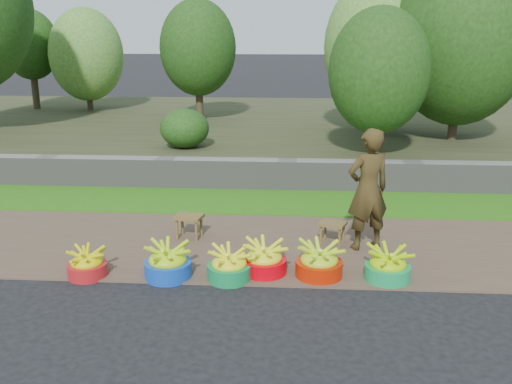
# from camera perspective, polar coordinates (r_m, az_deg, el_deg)

# --- Properties ---
(ground_plane) EXTENTS (120.00, 120.00, 0.00)m
(ground_plane) POSITION_cam_1_polar(r_m,az_deg,el_deg) (6.56, 2.59, -9.54)
(ground_plane) COLOR black
(ground_plane) RESTS_ON ground
(dirt_shoulder) EXTENTS (80.00, 2.50, 0.02)m
(dirt_shoulder) POSITION_cam_1_polar(r_m,az_deg,el_deg) (7.70, 2.82, -5.45)
(dirt_shoulder) COLOR brown
(dirt_shoulder) RESTS_ON ground
(grass_verge) EXTENTS (80.00, 1.50, 0.04)m
(grass_verge) POSITION_cam_1_polar(r_m,az_deg,el_deg) (9.59, 3.05, -1.01)
(grass_verge) COLOR #2D6E12
(grass_verge) RESTS_ON ground
(retaining_wall) EXTENTS (80.00, 0.35, 0.55)m
(retaining_wall) POSITION_cam_1_polar(r_m,az_deg,el_deg) (10.34, 3.15, 1.72)
(retaining_wall) COLOR slate
(retaining_wall) RESTS_ON ground
(earth_bank) EXTENTS (80.00, 10.00, 0.50)m
(earth_bank) POSITION_cam_1_polar(r_m,az_deg,el_deg) (15.14, 3.42, 6.22)
(earth_bank) COLOR #34391F
(earth_bank) RESTS_ON ground
(vegetation) EXTENTS (36.82, 8.31, 4.63)m
(vegetation) POSITION_cam_1_polar(r_m,az_deg,el_deg) (14.12, 14.48, 14.57)
(vegetation) COLOR #372D1D
(vegetation) RESTS_ON earth_bank
(basin_a) EXTENTS (0.47, 0.47, 0.35)m
(basin_a) POSITION_cam_1_polar(r_m,az_deg,el_deg) (7.06, -16.54, -6.94)
(basin_a) COLOR #B1181C
(basin_a) RESTS_ON ground
(basin_b) EXTENTS (0.56, 0.56, 0.42)m
(basin_b) POSITION_cam_1_polar(r_m,az_deg,el_deg) (6.81, -8.81, -6.99)
(basin_b) COLOR #1242B0
(basin_b) RESTS_ON ground
(basin_c) EXTENTS (0.51, 0.51, 0.38)m
(basin_c) POSITION_cam_1_polar(r_m,az_deg,el_deg) (6.69, -2.70, -7.39)
(basin_c) COLOR #107E40
(basin_c) RESTS_ON ground
(basin_d) EXTENTS (0.54, 0.54, 0.40)m
(basin_d) POSITION_cam_1_polar(r_m,az_deg,el_deg) (6.83, 0.82, -6.78)
(basin_d) COLOR red
(basin_d) RESTS_ON ground
(basin_e) EXTENTS (0.56, 0.56, 0.42)m
(basin_e) POSITION_cam_1_polar(r_m,az_deg,el_deg) (6.78, 6.33, -7.01)
(basin_e) COLOR #B21D04
(basin_e) RESTS_ON ground
(basin_f) EXTENTS (0.53, 0.53, 0.40)m
(basin_f) POSITION_cam_1_polar(r_m,az_deg,el_deg) (6.83, 13.04, -7.25)
(basin_f) COLOR #14974E
(basin_f) RESTS_ON ground
(stool_left) EXTENTS (0.42, 0.35, 0.33)m
(stool_left) POSITION_cam_1_polar(r_m,az_deg,el_deg) (7.95, -6.73, -2.79)
(stool_left) COLOR brown
(stool_left) RESTS_ON dirt_shoulder
(stool_right) EXTENTS (0.41, 0.37, 0.30)m
(stool_right) POSITION_cam_1_polar(r_m,az_deg,el_deg) (7.76, 7.65, -3.47)
(stool_right) COLOR brown
(stool_right) RESTS_ON dirt_shoulder
(vendor_woman) EXTENTS (0.69, 0.58, 1.61)m
(vendor_woman) POSITION_cam_1_polar(r_m,az_deg,el_deg) (7.50, 11.13, 0.22)
(vendor_woman) COLOR black
(vendor_woman) RESTS_ON dirt_shoulder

